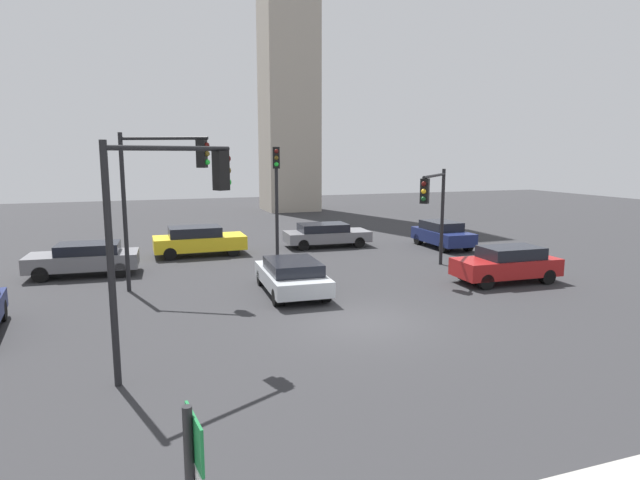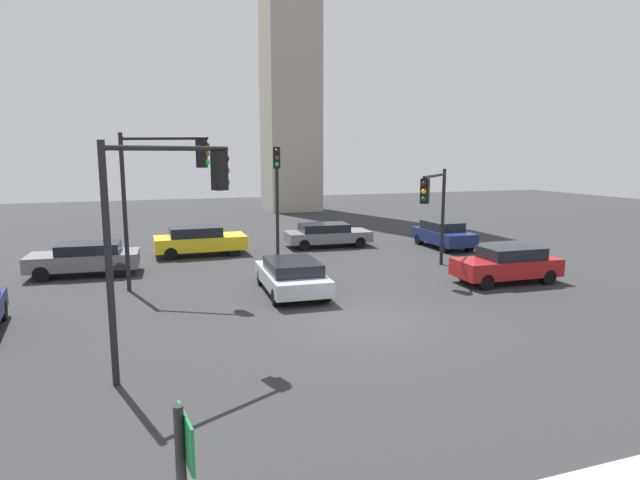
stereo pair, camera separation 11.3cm
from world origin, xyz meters
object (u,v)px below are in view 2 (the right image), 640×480
at_px(car_3, 85,258).
at_px(traffic_light_0, 160,180).
at_px(car_0, 507,264).
at_px(car_1, 292,275).
at_px(car_6, 443,234).
at_px(car_2, 199,240).
at_px(traffic_light_3, 167,207).
at_px(traffic_light_1, 277,183).
at_px(car_4, 327,234).
at_px(traffic_light_2, 434,199).

bearing_deg(car_3, traffic_light_0, 129.90).
relative_size(car_0, car_1, 0.94).
distance_m(traffic_light_0, car_6, 16.51).
height_order(car_2, car_3, car_2).
bearing_deg(car_3, car_1, 145.98).
xyz_separation_m(traffic_light_0, traffic_light_3, (-0.18, -7.42, -0.31)).
distance_m(traffic_light_0, car_2, 8.28).
distance_m(traffic_light_0, traffic_light_1, 6.70).
relative_size(car_2, car_4, 0.95).
relative_size(car_1, car_3, 0.99).
bearing_deg(car_4, traffic_light_2, -71.75).
relative_size(traffic_light_2, car_1, 0.99).
distance_m(traffic_light_0, car_4, 12.44).
bearing_deg(car_0, traffic_light_1, -38.72).
distance_m(traffic_light_1, car_0, 10.86).
distance_m(car_1, car_4, 10.33).
height_order(traffic_light_3, car_2, traffic_light_3).
height_order(traffic_light_1, car_2, traffic_light_1).
relative_size(traffic_light_0, traffic_light_3, 1.09).
distance_m(traffic_light_2, car_4, 8.58).
xyz_separation_m(car_0, car_6, (2.02, 8.00, -0.00)).
bearing_deg(car_4, car_0, -65.25).
relative_size(traffic_light_0, car_6, 1.48).
height_order(car_4, car_6, car_6).
distance_m(car_2, car_3, 6.01).
height_order(car_1, car_2, car_2).
bearing_deg(traffic_light_0, traffic_light_3, -62.20).
bearing_deg(car_1, car_6, -55.12).
relative_size(traffic_light_2, car_3, 0.98).
height_order(traffic_light_1, car_1, traffic_light_1).
height_order(traffic_light_0, car_1, traffic_light_0).
bearing_deg(car_6, traffic_light_0, -71.06).
height_order(traffic_light_1, car_6, traffic_light_1).
distance_m(car_1, car_2, 9.21).
height_order(traffic_light_0, car_3, traffic_light_0).
relative_size(car_1, car_4, 0.94).
relative_size(traffic_light_1, car_4, 1.14).
xyz_separation_m(traffic_light_1, traffic_light_2, (5.89, -4.30, -0.56)).
distance_m(car_3, car_6, 18.42).
bearing_deg(car_3, traffic_light_3, 107.61).
height_order(traffic_light_0, car_4, traffic_light_0).
height_order(car_1, car_4, car_4).
height_order(car_3, car_6, car_6).
bearing_deg(car_2, car_3, -149.99).
distance_m(traffic_light_3, car_4, 17.95).
xyz_separation_m(traffic_light_3, car_0, (13.50, 4.47, -3.18)).
relative_size(traffic_light_3, car_1, 1.20).
distance_m(traffic_light_2, car_1, 7.39).
height_order(traffic_light_2, car_1, traffic_light_2).
relative_size(traffic_light_3, car_2, 1.19).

